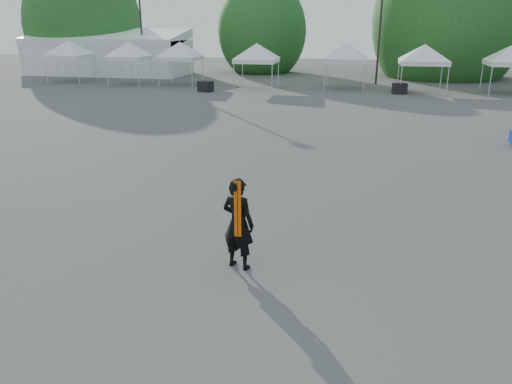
# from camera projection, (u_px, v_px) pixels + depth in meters

# --- Properties ---
(ground) EXTENTS (120.00, 120.00, 0.00)m
(ground) POSITION_uv_depth(u_px,v_px,m) (272.00, 242.00, 11.58)
(ground) COLOR #474442
(ground) RESTS_ON ground
(marquee) EXTENTS (15.00, 6.25, 4.23)m
(marquee) POSITION_uv_depth(u_px,v_px,m) (108.00, 53.00, 47.56)
(marquee) COLOR white
(marquee) RESTS_ON ground
(light_pole_west) EXTENTS (0.60, 0.25, 10.30)m
(light_pole_west) POSITION_uv_depth(u_px,v_px,m) (140.00, 10.00, 44.64)
(light_pole_west) COLOR black
(light_pole_west) RESTS_ON ground
(light_pole_east) EXTENTS (0.60, 0.25, 9.80)m
(light_pole_east) POSITION_uv_depth(u_px,v_px,m) (381.00, 12.00, 38.86)
(light_pole_east) COLOR black
(light_pole_east) RESTS_ON ground
(tree_far_w) EXTENTS (4.80, 4.80, 7.30)m
(tree_far_w) POSITION_uv_depth(u_px,v_px,m) (83.00, 25.00, 50.27)
(tree_far_w) COLOR #382314
(tree_far_w) RESTS_ON ground
(tree_mid_w) EXTENTS (4.16, 4.16, 6.33)m
(tree_mid_w) POSITION_uv_depth(u_px,v_px,m) (262.00, 31.00, 48.89)
(tree_mid_w) COLOR #382314
(tree_mid_w) RESTS_ON ground
(tree_mid_e) EXTENTS (5.12, 5.12, 7.79)m
(tree_mid_e) POSITION_uv_depth(u_px,v_px,m) (447.00, 21.00, 44.42)
(tree_mid_e) COLOR #382314
(tree_mid_e) RESTS_ON ground
(tent_a) EXTENTS (4.35, 4.35, 3.88)m
(tent_a) POSITION_uv_depth(u_px,v_px,m) (69.00, 44.00, 41.31)
(tent_a) COLOR silver
(tent_a) RESTS_ON ground
(tent_b) EXTENTS (3.96, 3.96, 3.88)m
(tent_b) POSITION_uv_depth(u_px,v_px,m) (128.00, 45.00, 39.53)
(tent_b) COLOR silver
(tent_b) RESTS_ON ground
(tent_c) EXTENTS (4.18, 4.18, 3.88)m
(tent_c) POSITION_uv_depth(u_px,v_px,m) (180.00, 45.00, 39.18)
(tent_c) COLOR silver
(tent_c) RESTS_ON ground
(tent_d) EXTENTS (4.30, 4.30, 3.88)m
(tent_d) POSITION_uv_depth(u_px,v_px,m) (257.00, 47.00, 36.83)
(tent_d) COLOR silver
(tent_d) RESTS_ON ground
(tent_e) EXTENTS (4.33, 4.33, 3.88)m
(tent_e) POSITION_uv_depth(u_px,v_px,m) (347.00, 47.00, 37.12)
(tent_e) COLOR silver
(tent_e) RESTS_ON ground
(tent_f) EXTENTS (4.66, 4.66, 3.88)m
(tent_f) POSITION_uv_depth(u_px,v_px,m) (425.00, 48.00, 35.22)
(tent_f) COLOR silver
(tent_f) RESTS_ON ground
(tent_g) EXTENTS (4.29, 4.29, 3.88)m
(tent_g) POSITION_uv_depth(u_px,v_px,m) (512.00, 49.00, 34.39)
(tent_g) COLOR silver
(tent_g) RESTS_ON ground
(man) EXTENTS (0.82, 0.67, 1.94)m
(man) POSITION_uv_depth(u_px,v_px,m) (238.00, 223.00, 10.13)
(man) COLOR black
(man) RESTS_ON ground
(crate_west) EXTENTS (1.18, 1.06, 0.75)m
(crate_west) POSITION_uv_depth(u_px,v_px,m) (206.00, 86.00, 36.20)
(crate_west) COLOR black
(crate_west) RESTS_ON ground
(crate_mid) EXTENTS (1.06, 0.89, 0.73)m
(crate_mid) POSITION_uv_depth(u_px,v_px,m) (400.00, 89.00, 35.10)
(crate_mid) COLOR black
(crate_mid) RESTS_ON ground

